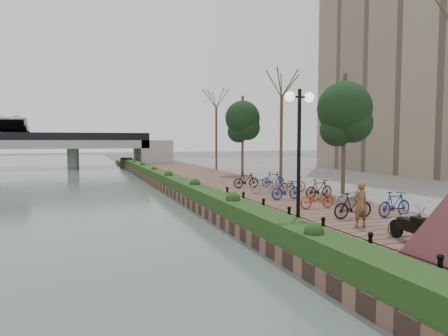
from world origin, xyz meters
name	(u,v)px	position (x,y,z in m)	size (l,w,h in m)	color
ground	(298,277)	(0.00, 0.00, 0.00)	(220.00, 220.00, 0.00)	#59595B
promenade	(220,187)	(4.00, 17.50, 0.25)	(8.00, 75.00, 0.50)	brown
inland_pavement	(400,179)	(20.00, 17.50, 0.25)	(24.00, 75.00, 0.50)	slate
hedge	(165,177)	(0.60, 20.00, 0.80)	(1.10, 56.00, 0.60)	#173814
chain_fence	(305,225)	(1.40, 2.00, 0.85)	(0.10, 14.10, 0.70)	black
lamppost	(299,129)	(1.39, 2.39, 3.85)	(1.02, 0.32, 4.62)	black
motorcycle	(409,227)	(3.89, 0.27, 0.97)	(0.47, 1.49, 0.93)	black
pedestrian	(360,204)	(3.92, 2.52, 1.28)	(0.57, 0.37, 1.56)	brown
bicycle_parking	(318,193)	(5.50, 7.50, 0.97)	(2.40, 14.69, 1.00)	#9E9EA2
street_trees	(307,137)	(8.00, 12.68, 3.69)	(3.20, 37.12, 6.80)	#362D20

